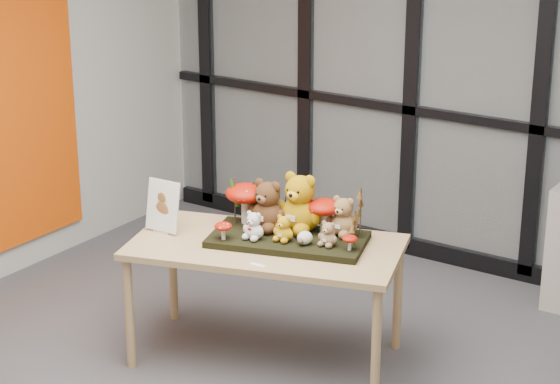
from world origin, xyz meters
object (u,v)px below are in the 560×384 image
Objects in this scene: display_table at (266,255)px; sign_holder at (163,208)px; mushroom_back_left at (246,202)px; mushroom_front_left at (223,230)px; plush_cream_hedgehog at (305,237)px; mushroom_back_right at (324,214)px; bear_brown_medium at (268,202)px; bear_tan_back at (343,214)px; diorama_tray at (288,239)px; bear_beige_small at (328,232)px; bear_white_bow at (254,224)px; bear_pooh_yellow at (300,199)px; bear_small_yellow at (284,227)px; mushroom_front_right at (350,242)px.

display_table is 0.64m from sign_holder.
mushroom_front_left is (0.04, -0.27, -0.07)m from mushroom_back_left.
plush_cream_hedgehog is 0.38× the size of mushroom_back_right.
bear_brown_medium reaches higher than bear_tan_back.
diorama_tray is 0.36m from mushroom_front_left.
mushroom_back_right is at bearing 110.72° from bear_beige_small.
plush_cream_hedgehog is 0.27× the size of sign_holder.
display_table is 9.49× the size of bear_white_bow.
bear_beige_small is 1.86× the size of plush_cream_hedgehog.
bear_brown_medium is (-0.16, -0.08, -0.03)m from bear_pooh_yellow.
mushroom_back_right reaches higher than bear_small_yellow.
sign_holder reaches higher than mushroom_back_right.
bear_pooh_yellow is 0.41m from mushroom_front_right.
plush_cream_hedgehog is at bearing -11.23° from mushroom_back_left.
bear_white_bow reaches higher than plush_cream_hedgehog.
mushroom_front_right is at bearing -32.72° from bear_pooh_yellow.
mushroom_front_left is 0.41m from sign_holder.
display_table is 1.92× the size of diorama_tray.
plush_cream_hedgehog is 0.45m from mushroom_front_left.
bear_brown_medium reaches higher than sign_holder.
bear_white_bow is (-0.14, -0.25, -0.10)m from bear_pooh_yellow.
sign_holder is at bearing 177.68° from bear_small_yellow.
bear_tan_back is 2.64× the size of mushroom_front_right.
sign_holder is at bearing -165.85° from mushroom_front_right.
mushroom_front_left is at bearing -129.53° from bear_brown_medium.
display_table is at bearing -29.73° from mushroom_back_left.
mushroom_back_right is at bearing 24.36° from sign_holder.
mushroom_front_right is at bearing -15.27° from diorama_tray.
bear_pooh_yellow is 0.29m from bear_beige_small.
bear_tan_back reaches higher than bear_beige_small.
mushroom_front_right is at bearing -1.60° from bear_white_bow.
bear_pooh_yellow is 1.16× the size of bear_brown_medium.
bear_white_bow reaches higher than display_table.
bear_pooh_yellow is 0.25m from bear_tan_back.
bear_pooh_yellow reaches higher than mushroom_back_right.
bear_tan_back is at bearing 39.64° from mushroom_front_left.
bear_tan_back is 1.14× the size of mushroom_back_right.
bear_tan_back is at bearing 77.19° from bear_beige_small.
sign_holder is (-0.81, -0.41, -0.00)m from mushroom_back_right.
bear_white_bow is at bearing -177.78° from bear_beige_small.
display_table is 0.30m from bear_brown_medium.
display_table is at bearing 27.36° from bear_white_bow.
bear_brown_medium is 0.16m from mushroom_back_left.
bear_tan_back is at bearing 14.81° from mushroom_back_left.
sign_holder is (-0.91, -0.44, -0.02)m from bear_tan_back.
bear_pooh_yellow is 2.28× the size of bear_small_yellow.
diorama_tray is 0.27m from bear_beige_small.
mushroom_back_left reaches higher than bear_tan_back.
display_table is 17.67× the size of mushroom_front_right.
bear_pooh_yellow is 0.26m from plush_cream_hedgehog.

